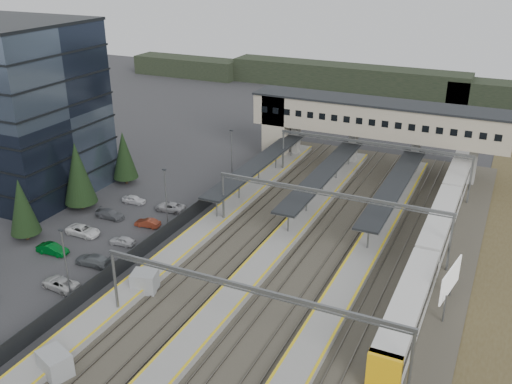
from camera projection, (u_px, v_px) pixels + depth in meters
The scene contains 14 objects.
ground at pixel (180, 280), 61.87m from camera, with size 220.00×220.00×0.00m, color #2B2B2D.
office_building at pixel (4, 108), 81.01m from camera, with size 24.30×18.30×24.30m.
car_park at pixel (39, 277), 61.18m from camera, with size 10.53×44.60×1.28m.
lampposts at pixel (123, 225), 64.30m from camera, with size 0.50×53.25×8.07m.
fence at pixel (155, 240), 68.16m from camera, with size 0.08×90.00×2.00m.
relay_cabin_near at pixel (55, 364), 47.58m from camera, with size 3.29×2.85×2.31m.
relay_cabin_far at pixel (145, 282), 59.23m from camera, with size 3.02×2.72×2.33m.
rail_corridor at pixel (277, 274), 62.29m from camera, with size 34.00×90.00×0.92m.
canopies at pixel (323, 174), 80.06m from camera, with size 23.10×30.00×3.28m.
footbridge at pixel (359, 120), 90.68m from camera, with size 40.40×6.40×11.20m.
gantries at pixel (294, 241), 57.33m from camera, with size 28.40×62.28×7.17m.
train at pixel (439, 227), 68.97m from camera, with size 2.77×57.86×3.49m.
billboard at pixel (450, 281), 55.45m from camera, with size 1.12×5.77×4.92m.
treeline_far at pixel (488, 93), 128.23m from camera, with size 170.00×19.00×7.00m.
Camera 1 is at (29.97, -44.55, 33.24)m, focal length 40.00 mm.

